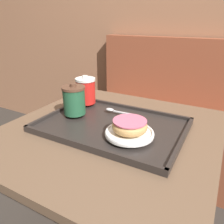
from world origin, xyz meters
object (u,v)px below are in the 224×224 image
object	(u,v)px
coffee_cup_front	(74,100)
donut_chocolate_glazed	(130,126)
spoon	(114,111)
coffee_cup_rear	(86,90)

from	to	relation	value
coffee_cup_front	donut_chocolate_glazed	bearing A→B (deg)	-11.87
coffee_cup_front	spoon	distance (m)	0.17
coffee_cup_front	spoon	size ratio (longest dim) A/B	0.86
coffee_cup_front	spoon	world-z (taller)	coffee_cup_front
spoon	coffee_cup_rear	bearing A→B (deg)	-13.70
coffee_cup_front	coffee_cup_rear	world-z (taller)	same
coffee_cup_front	coffee_cup_rear	size ratio (longest dim) A/B	1.00
coffee_cup_front	spoon	xyz separation A→B (m)	(0.13, 0.09, -0.05)
coffee_cup_rear	donut_chocolate_glazed	size ratio (longest dim) A/B	1.08
coffee_cup_front	donut_chocolate_glazed	world-z (taller)	coffee_cup_front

